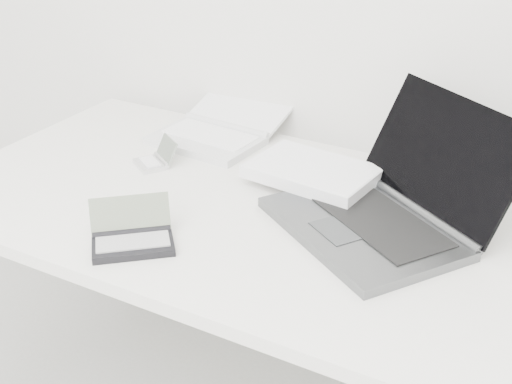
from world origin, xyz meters
The scene contains 5 objects.
desk centered at (0.00, 1.55, 0.68)m, with size 1.60×0.80×0.73m.
laptop_large centered at (0.16, 1.64, 0.77)m, with size 0.65×0.56×0.25m.
netbook_open_white centered at (-0.34, 1.85, 0.75)m, with size 0.31×0.38×0.08m.
pda_silver centered at (-0.38, 1.62, 0.74)m, with size 0.12×0.12×0.06m.
palmtop_charcoal centered at (-0.19, 1.28, 0.75)m, with size 0.20×0.20×0.09m.
Camera 1 is at (0.64, 0.32, 1.49)m, focal length 50.00 mm.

